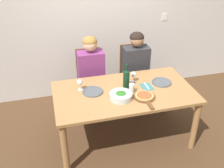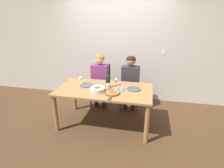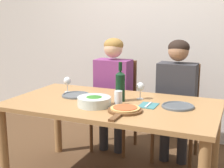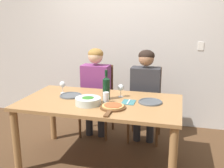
{
  "view_description": "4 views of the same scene",
  "coord_description": "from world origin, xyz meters",
  "px_view_note": "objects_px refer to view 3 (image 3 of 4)",
  "views": [
    {
      "loc": [
        -0.85,
        -2.66,
        2.5
      ],
      "look_at": [
        -0.12,
        0.14,
        0.8
      ],
      "focal_mm": 42.0,
      "sensor_mm": 36.0,
      "label": 1
    },
    {
      "loc": [
        0.78,
        -2.93,
        1.99
      ],
      "look_at": [
        0.14,
        0.0,
        0.86
      ],
      "focal_mm": 28.0,
      "sensor_mm": 36.0,
      "label": 2
    },
    {
      "loc": [
        1.0,
        -2.33,
        1.45
      ],
      "look_at": [
        -0.06,
        0.15,
        0.88
      ],
      "focal_mm": 50.0,
      "sensor_mm": 36.0,
      "label": 3
    },
    {
      "loc": [
        0.83,
        -2.64,
        1.65
      ],
      "look_at": [
        0.1,
        0.12,
        0.92
      ],
      "focal_mm": 42.0,
      "sensor_mm": 36.0,
      "label": 4
    }
  ],
  "objects_px": {
    "person_woman": "(113,84)",
    "dinner_plate_right": "(178,106)",
    "wine_bottle": "(120,85)",
    "chair_right": "(178,108)",
    "person_man": "(176,89)",
    "wine_glass_right": "(140,87)",
    "broccoli_bowl": "(94,101)",
    "water_tumbler": "(118,98)",
    "pizza_on_board": "(125,110)",
    "wine_glass_left": "(67,82)",
    "dinner_plate_left": "(76,95)",
    "chair_left": "(117,101)",
    "fork_on_napkin": "(148,105)"
  },
  "relations": [
    {
      "from": "person_man",
      "to": "dinner_plate_right",
      "type": "height_order",
      "value": "person_man"
    },
    {
      "from": "person_man",
      "to": "water_tumbler",
      "type": "xyz_separation_m",
      "value": [
        -0.32,
        -0.75,
        0.06
      ]
    },
    {
      "from": "chair_left",
      "to": "wine_glass_left",
      "type": "relative_size",
      "value": 6.55
    },
    {
      "from": "person_woman",
      "to": "chair_right",
      "type": "bearing_deg",
      "value": 9.48
    },
    {
      "from": "broccoli_bowl",
      "to": "dinner_plate_right",
      "type": "xyz_separation_m",
      "value": [
        0.63,
        0.23,
        -0.03
      ]
    },
    {
      "from": "wine_bottle",
      "to": "dinner_plate_left",
      "type": "xyz_separation_m",
      "value": [
        -0.43,
        0.0,
        -0.13
      ]
    },
    {
      "from": "wine_glass_left",
      "to": "fork_on_napkin",
      "type": "relative_size",
      "value": 0.84
    },
    {
      "from": "dinner_plate_left",
      "to": "pizza_on_board",
      "type": "relative_size",
      "value": 0.64
    },
    {
      "from": "person_man",
      "to": "broccoli_bowl",
      "type": "xyz_separation_m",
      "value": [
        -0.49,
        -0.85,
        0.04
      ]
    },
    {
      "from": "person_man",
      "to": "dinner_plate_left",
      "type": "xyz_separation_m",
      "value": [
        -0.79,
        -0.62,
        0.01
      ]
    },
    {
      "from": "person_man",
      "to": "pizza_on_board",
      "type": "height_order",
      "value": "person_man"
    },
    {
      "from": "dinner_plate_right",
      "to": "pizza_on_board",
      "type": "bearing_deg",
      "value": -141.02
    },
    {
      "from": "pizza_on_board",
      "to": "wine_glass_right",
      "type": "relative_size",
      "value": 2.67
    },
    {
      "from": "chair_right",
      "to": "dinner_plate_right",
      "type": "height_order",
      "value": "chair_right"
    },
    {
      "from": "dinner_plate_right",
      "to": "wine_glass_left",
      "type": "bearing_deg",
      "value": 175.08
    },
    {
      "from": "wine_glass_right",
      "to": "wine_glass_left",
      "type": "bearing_deg",
      "value": -177.45
    },
    {
      "from": "dinner_plate_left",
      "to": "water_tumbler",
      "type": "relative_size",
      "value": 2.19
    },
    {
      "from": "wine_bottle",
      "to": "wine_glass_right",
      "type": "bearing_deg",
      "value": 42.2
    },
    {
      "from": "broccoli_bowl",
      "to": "wine_glass_right",
      "type": "distance_m",
      "value": 0.45
    },
    {
      "from": "chair_left",
      "to": "chair_right",
      "type": "xyz_separation_m",
      "value": [
        0.69,
        0.0,
        0.0
      ]
    },
    {
      "from": "wine_bottle",
      "to": "wine_glass_left",
      "type": "xyz_separation_m",
      "value": [
        -0.58,
        0.09,
        -0.03
      ]
    },
    {
      "from": "pizza_on_board",
      "to": "wine_glass_right",
      "type": "height_order",
      "value": "wine_glass_right"
    },
    {
      "from": "chair_left",
      "to": "water_tumbler",
      "type": "xyz_separation_m",
      "value": [
        0.37,
        -0.87,
        0.28
      ]
    },
    {
      "from": "person_woman",
      "to": "wine_bottle",
      "type": "bearing_deg",
      "value": -61.76
    },
    {
      "from": "fork_on_napkin",
      "to": "dinner_plate_left",
      "type": "bearing_deg",
      "value": 175.67
    },
    {
      "from": "broccoli_bowl",
      "to": "dinner_plate_right",
      "type": "distance_m",
      "value": 0.67
    },
    {
      "from": "chair_right",
      "to": "water_tumbler",
      "type": "height_order",
      "value": "chair_right"
    },
    {
      "from": "broccoli_bowl",
      "to": "dinner_plate_left",
      "type": "height_order",
      "value": "broccoli_bowl"
    },
    {
      "from": "chair_right",
      "to": "broccoli_bowl",
      "type": "bearing_deg",
      "value": -116.9
    },
    {
      "from": "wine_glass_right",
      "to": "water_tumbler",
      "type": "height_order",
      "value": "wine_glass_right"
    },
    {
      "from": "broccoli_bowl",
      "to": "dinner_plate_right",
      "type": "relative_size",
      "value": 1.05
    },
    {
      "from": "person_woman",
      "to": "wine_glass_left",
      "type": "bearing_deg",
      "value": -114.53
    },
    {
      "from": "wine_glass_right",
      "to": "water_tumbler",
      "type": "xyz_separation_m",
      "value": [
        -0.11,
        -0.25,
        -0.05
      ]
    },
    {
      "from": "chair_right",
      "to": "broccoli_bowl",
      "type": "relative_size",
      "value": 3.63
    },
    {
      "from": "dinner_plate_right",
      "to": "wine_glass_right",
      "type": "xyz_separation_m",
      "value": [
        -0.36,
        0.12,
        0.1
      ]
    },
    {
      "from": "chair_left",
      "to": "dinner_plate_right",
      "type": "distance_m",
      "value": 1.14
    },
    {
      "from": "person_man",
      "to": "dinner_plate_left",
      "type": "distance_m",
      "value": 1.01
    },
    {
      "from": "person_man",
      "to": "dinner_plate_left",
      "type": "height_order",
      "value": "person_man"
    },
    {
      "from": "person_woman",
      "to": "dinner_plate_right",
      "type": "relative_size",
      "value": 4.8
    },
    {
      "from": "dinner_plate_right",
      "to": "pizza_on_board",
      "type": "xyz_separation_m",
      "value": [
        -0.35,
        -0.28,
        0.01
      ]
    },
    {
      "from": "pizza_on_board",
      "to": "water_tumbler",
      "type": "xyz_separation_m",
      "value": [
        -0.11,
        0.16,
        0.04
      ]
    },
    {
      "from": "broccoli_bowl",
      "to": "chair_right",
      "type": "bearing_deg",
      "value": 63.1
    },
    {
      "from": "chair_left",
      "to": "broccoli_bowl",
      "type": "height_order",
      "value": "chair_left"
    },
    {
      "from": "dinner_plate_right",
      "to": "wine_glass_right",
      "type": "distance_m",
      "value": 0.39
    },
    {
      "from": "dinner_plate_right",
      "to": "chair_left",
      "type": "bearing_deg",
      "value": 138.35
    },
    {
      "from": "wine_bottle",
      "to": "chair_right",
      "type": "bearing_deg",
      "value": 64.4
    },
    {
      "from": "person_man",
      "to": "wine_glass_right",
      "type": "relative_size",
      "value": 8.26
    },
    {
      "from": "pizza_on_board",
      "to": "broccoli_bowl",
      "type": "bearing_deg",
      "value": 169.3
    },
    {
      "from": "person_man",
      "to": "fork_on_napkin",
      "type": "xyz_separation_m",
      "value": [
        -0.09,
        -0.68,
        0.0
      ]
    },
    {
      "from": "wine_glass_left",
      "to": "fork_on_napkin",
      "type": "xyz_separation_m",
      "value": [
        0.84,
        -0.14,
        -0.1
      ]
    }
  ]
}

